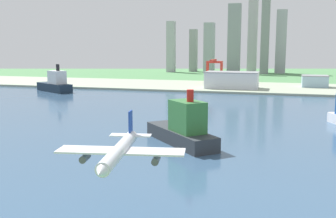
{
  "coord_description": "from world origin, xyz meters",
  "views": [
    {
      "loc": [
        71.74,
        -31.08,
        52.22
      ],
      "look_at": [
        15.24,
        159.0,
        21.37
      ],
      "focal_mm": 42.09,
      "sensor_mm": 36.0,
      "label": 1
    }
  ],
  "objects_px": {
    "cargo_ship": "(55,84)",
    "warehouse_annex": "(315,81)",
    "port_crane_red": "(214,66)",
    "warehouse_main": "(232,80)",
    "airplane_landing": "(119,151)",
    "container_barge": "(183,128)"
  },
  "relations": [
    {
      "from": "warehouse_annex",
      "to": "cargo_ship",
      "type": "bearing_deg",
      "value": -157.62
    },
    {
      "from": "container_barge",
      "to": "port_crane_red",
      "type": "xyz_separation_m",
      "value": [
        -44.73,
        351.75,
        18.05
      ]
    },
    {
      "from": "port_crane_red",
      "to": "warehouse_main",
      "type": "xyz_separation_m",
      "value": [
        33.31,
        -62.49,
        -14.27
      ]
    },
    {
      "from": "cargo_ship",
      "to": "port_crane_red",
      "type": "bearing_deg",
      "value": 40.02
    },
    {
      "from": "warehouse_main",
      "to": "cargo_ship",
      "type": "bearing_deg",
      "value": -158.66
    },
    {
      "from": "warehouse_annex",
      "to": "port_crane_red",
      "type": "bearing_deg",
      "value": 172.78
    },
    {
      "from": "airplane_landing",
      "to": "cargo_ship",
      "type": "height_order",
      "value": "cargo_ship"
    },
    {
      "from": "cargo_ship",
      "to": "warehouse_annex",
      "type": "relative_size",
      "value": 1.87
    },
    {
      "from": "warehouse_main",
      "to": "warehouse_annex",
      "type": "xyz_separation_m",
      "value": [
        100.31,
        45.56,
        -2.71
      ]
    },
    {
      "from": "cargo_ship",
      "to": "warehouse_main",
      "type": "distance_m",
      "value": 216.32
    },
    {
      "from": "warehouse_main",
      "to": "warehouse_annex",
      "type": "bearing_deg",
      "value": 24.43
    },
    {
      "from": "cargo_ship",
      "to": "warehouse_annex",
      "type": "distance_m",
      "value": 326.36
    },
    {
      "from": "container_barge",
      "to": "warehouse_annex",
      "type": "xyz_separation_m",
      "value": [
        88.89,
        334.82,
        1.07
      ]
    },
    {
      "from": "airplane_landing",
      "to": "warehouse_annex",
      "type": "relative_size",
      "value": 1.25
    },
    {
      "from": "cargo_ship",
      "to": "container_barge",
      "type": "relative_size",
      "value": 1.17
    },
    {
      "from": "cargo_ship",
      "to": "port_crane_red",
      "type": "height_order",
      "value": "port_crane_red"
    },
    {
      "from": "container_barge",
      "to": "port_crane_red",
      "type": "relative_size",
      "value": 1.24
    },
    {
      "from": "port_crane_red",
      "to": "warehouse_main",
      "type": "bearing_deg",
      "value": -61.94
    },
    {
      "from": "airplane_landing",
      "to": "warehouse_main",
      "type": "bearing_deg",
      "value": 92.95
    },
    {
      "from": "airplane_landing",
      "to": "cargo_ship",
      "type": "relative_size",
      "value": 0.67
    },
    {
      "from": "warehouse_main",
      "to": "warehouse_annex",
      "type": "height_order",
      "value": "warehouse_main"
    },
    {
      "from": "airplane_landing",
      "to": "warehouse_main",
      "type": "xyz_separation_m",
      "value": [
        -20.4,
        395.3,
        -11.38
      ]
    }
  ]
}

